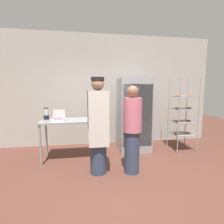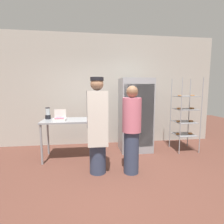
% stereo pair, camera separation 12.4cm
% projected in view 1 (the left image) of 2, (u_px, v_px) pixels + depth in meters
% --- Properties ---
extents(ground_plane, '(14.00, 14.00, 0.00)m').
position_uv_depth(ground_plane, '(120.00, 182.00, 2.96)').
color(ground_plane, brown).
extents(back_wall, '(6.40, 0.12, 3.08)m').
position_uv_depth(back_wall, '(103.00, 90.00, 5.01)').
color(back_wall, '#ADA89E').
rests_on(back_wall, ground_plane).
extents(refrigerator, '(0.78, 0.68, 1.84)m').
position_uv_depth(refrigerator, '(134.00, 115.00, 4.45)').
color(refrigerator, gray).
rests_on(refrigerator, ground_plane).
extents(baking_rack, '(0.55, 0.54, 1.84)m').
position_uv_depth(baking_rack, '(183.00, 115.00, 4.50)').
color(baking_rack, '#93969B').
rests_on(baking_rack, ground_plane).
extents(prep_counter, '(1.16, 0.69, 0.89)m').
position_uv_depth(prep_counter, '(68.00, 124.00, 3.90)').
color(prep_counter, gray).
rests_on(prep_counter, ground_plane).
extents(donut_box, '(0.25, 0.20, 0.24)m').
position_uv_depth(donut_box, '(59.00, 119.00, 3.72)').
color(donut_box, silver).
rests_on(donut_box, prep_counter).
extents(blender_pitcher, '(0.12, 0.12, 0.27)m').
position_uv_depth(blender_pitcher, '(46.00, 114.00, 3.95)').
color(blender_pitcher, black).
rests_on(blender_pitcher, prep_counter).
extents(person_baker, '(0.38, 0.39, 1.78)m').
position_uv_depth(person_baker, '(98.00, 125.00, 3.18)').
color(person_baker, '#333D56').
rests_on(person_baker, ground_plane).
extents(person_customer, '(0.35, 0.35, 1.63)m').
position_uv_depth(person_customer, '(132.00, 129.00, 3.22)').
color(person_customer, '#333D56').
rests_on(person_customer, ground_plane).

